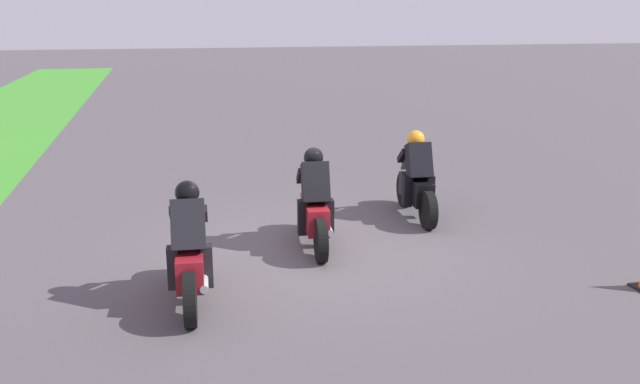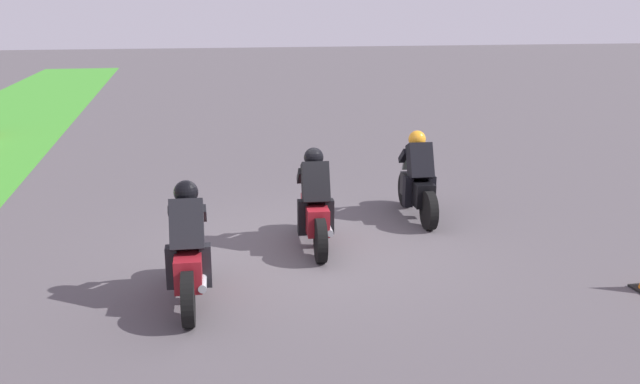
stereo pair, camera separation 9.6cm
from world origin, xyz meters
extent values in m
plane|color=#4D484C|center=(0.00, 0.00, 0.00)|extent=(120.00, 120.00, 0.00)
cylinder|color=black|center=(1.91, -2.14, 0.32)|extent=(0.65, 0.18, 0.64)
cylinder|color=black|center=(0.51, -2.05, 0.32)|extent=(0.65, 0.18, 0.64)
cube|color=black|center=(1.21, -2.09, 0.50)|extent=(1.12, 0.39, 0.40)
ellipsoid|color=black|center=(1.31, -2.10, 0.80)|extent=(0.50, 0.33, 0.24)
cube|color=red|center=(0.70, -2.06, 0.52)|extent=(0.07, 0.16, 0.08)
cylinder|color=#A5A5AD|center=(0.85, -2.23, 0.37)|extent=(0.43, 0.13, 0.10)
cube|color=black|center=(1.11, -2.09, 1.02)|extent=(0.51, 0.43, 0.66)
sphere|color=orange|center=(1.33, -2.10, 1.36)|extent=(0.32, 0.32, 0.30)
cube|color=gray|center=(1.71, -2.13, 0.84)|extent=(0.17, 0.27, 0.23)
cube|color=black|center=(1.10, -1.89, 0.50)|extent=(0.19, 0.15, 0.52)
cube|color=black|center=(1.08, -2.28, 0.50)|extent=(0.19, 0.15, 0.52)
cube|color=black|center=(1.50, -1.93, 1.04)|extent=(0.39, 0.13, 0.31)
cube|color=black|center=(1.48, -2.29, 1.04)|extent=(0.39, 0.13, 0.31)
cylinder|color=black|center=(0.82, -0.11, 0.32)|extent=(0.65, 0.20, 0.64)
cylinder|color=black|center=(-0.58, 0.02, 0.32)|extent=(0.65, 0.20, 0.64)
cube|color=maroon|center=(0.12, -0.05, 0.50)|extent=(1.12, 0.42, 0.40)
ellipsoid|color=maroon|center=(0.22, -0.06, 0.80)|extent=(0.51, 0.34, 0.24)
cube|color=red|center=(-0.39, 0.00, 0.52)|extent=(0.07, 0.16, 0.08)
cylinder|color=#A5A5AD|center=(-0.24, -0.18, 0.37)|extent=(0.43, 0.14, 0.10)
cube|color=black|center=(0.02, -0.04, 1.02)|extent=(0.52, 0.44, 0.66)
sphere|color=black|center=(0.24, -0.06, 1.36)|extent=(0.33, 0.33, 0.30)
cube|color=#365192|center=(0.62, -0.09, 0.84)|extent=(0.18, 0.27, 0.23)
cube|color=black|center=(0.02, 0.16, 0.50)|extent=(0.19, 0.16, 0.52)
cube|color=black|center=(-0.02, -0.24, 0.50)|extent=(0.19, 0.16, 0.52)
cube|color=black|center=(0.41, 0.11, 1.04)|extent=(0.39, 0.13, 0.31)
cube|color=black|center=(0.38, -0.25, 1.04)|extent=(0.39, 0.13, 0.31)
cylinder|color=black|center=(-0.86, 1.84, 0.32)|extent=(0.65, 0.18, 0.64)
cylinder|color=black|center=(-2.25, 1.92, 0.32)|extent=(0.65, 0.18, 0.64)
cube|color=maroon|center=(-1.55, 1.88, 0.50)|extent=(1.12, 0.39, 0.40)
ellipsoid|color=maroon|center=(-1.45, 1.87, 0.80)|extent=(0.50, 0.33, 0.24)
cube|color=red|center=(-2.06, 1.91, 0.52)|extent=(0.07, 0.16, 0.08)
cylinder|color=#A5A5AD|center=(-1.91, 1.74, 0.37)|extent=(0.43, 0.13, 0.10)
cube|color=black|center=(-1.65, 1.89, 1.02)|extent=(0.51, 0.43, 0.66)
sphere|color=black|center=(-1.43, 1.87, 1.36)|extent=(0.32, 0.32, 0.30)
cube|color=gray|center=(-1.06, 1.85, 0.84)|extent=(0.17, 0.27, 0.23)
cube|color=black|center=(-1.66, 2.09, 0.50)|extent=(0.19, 0.15, 0.52)
cube|color=black|center=(-1.69, 1.69, 0.50)|extent=(0.19, 0.15, 0.52)
cube|color=black|center=(-1.26, 2.04, 1.04)|extent=(0.39, 0.12, 0.31)
cube|color=black|center=(-1.29, 1.68, 1.04)|extent=(0.39, 0.12, 0.31)
camera|label=1|loc=(-9.50, 2.07, 3.47)|focal=38.09mm
camera|label=2|loc=(-9.53, 1.98, 3.47)|focal=38.09mm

